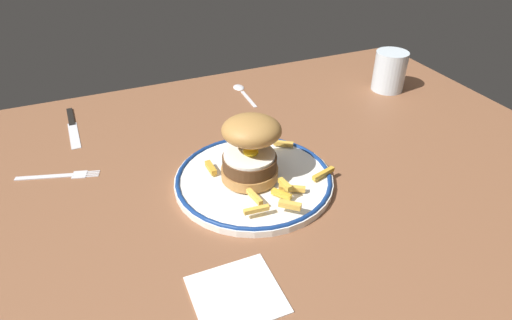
{
  "coord_description": "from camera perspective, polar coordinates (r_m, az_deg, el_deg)",
  "views": [
    {
      "loc": [
        -23.58,
        -56.19,
        45.85
      ],
      "look_at": [
        0.47,
        0.12,
        4.6
      ],
      "focal_mm": 30.87,
      "sensor_mm": 36.0,
      "label": 1
    }
  ],
  "objects": [
    {
      "name": "fork",
      "position": [
        0.85,
        -24.06,
        -1.84
      ],
      "size": [
        14.2,
        5.4,
        0.36
      ],
      "color": "silver",
      "rests_on": "ground_plane"
    },
    {
      "name": "water_glass",
      "position": [
        1.12,
        16.87,
        10.64
      ],
      "size": [
        7.62,
        7.62,
        9.42
      ],
      "color": "silver",
      "rests_on": "ground_plane"
    },
    {
      "name": "spoon",
      "position": [
        1.09,
        -2.0,
        9.21
      ],
      "size": [
        2.7,
        13.34,
        0.9
      ],
      "color": "silver",
      "rests_on": "ground_plane"
    },
    {
      "name": "knife",
      "position": [
        1.01,
        -22.75,
        4.37
      ],
      "size": [
        1.89,
        18.01,
        0.7
      ],
      "color": "black",
      "rests_on": "ground_plane"
    },
    {
      "name": "dinner_plate",
      "position": [
        0.76,
        -0.0,
        -2.35
      ],
      "size": [
        27.22,
        27.22,
        1.6
      ],
      "color": "white",
      "rests_on": "ground_plane"
    },
    {
      "name": "ground_plane",
      "position": [
        0.77,
        -0.28,
        -4.17
      ],
      "size": [
        127.78,
        94.89,
        4.0
      ],
      "primitive_type": "cube",
      "color": "brown"
    },
    {
      "name": "napkin",
      "position": [
        0.59,
        -2.56,
        -16.94
      ],
      "size": [
        11.23,
        10.65,
        0.4
      ],
      "primitive_type": "cube",
      "rotation": [
        0.0,
        0.0,
        -0.01
      ],
      "color": "white",
      "rests_on": "ground_plane"
    },
    {
      "name": "fries_pile",
      "position": [
        0.72,
        2.41,
        -2.97
      ],
      "size": [
        20.14,
        20.6,
        2.47
      ],
      "color": "#EEB143",
      "rests_on": "dinner_plate"
    },
    {
      "name": "burger",
      "position": [
        0.72,
        -0.75,
        1.63
      ],
      "size": [
        13.57,
        13.72,
        11.31
      ],
      "color": "#B0773D",
      "rests_on": "dinner_plate"
    }
  ]
}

